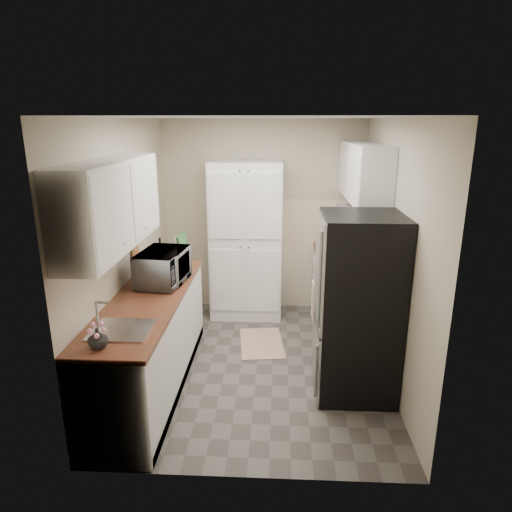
{
  "coord_description": "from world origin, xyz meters",
  "views": [
    {
      "loc": [
        0.2,
        -4.29,
        2.47
      ],
      "look_at": [
        -0.02,
        0.15,
        1.15
      ],
      "focal_mm": 32.0,
      "sensor_mm": 36.0,
      "label": 1
    }
  ],
  "objects_px": {
    "microwave": "(163,267)",
    "wine_bottle": "(161,253)",
    "refrigerator": "(358,307)",
    "pantry_cabinet": "(246,241)",
    "toaster_oven": "(340,244)",
    "electric_range": "(347,309)"
  },
  "relations": [
    {
      "from": "wine_bottle",
      "to": "toaster_oven",
      "type": "xyz_separation_m",
      "value": [
        2.06,
        0.69,
        -0.05
      ]
    },
    {
      "from": "wine_bottle",
      "to": "refrigerator",
      "type": "bearing_deg",
      "value": -23.62
    },
    {
      "from": "refrigerator",
      "to": "wine_bottle",
      "type": "height_order",
      "value": "refrigerator"
    },
    {
      "from": "pantry_cabinet",
      "to": "toaster_oven",
      "type": "bearing_deg",
      "value": -7.12
    },
    {
      "from": "pantry_cabinet",
      "to": "wine_bottle",
      "type": "xyz_separation_m",
      "value": [
        -0.89,
        -0.84,
        0.07
      ]
    },
    {
      "from": "pantry_cabinet",
      "to": "microwave",
      "type": "bearing_deg",
      "value": -117.62
    },
    {
      "from": "microwave",
      "to": "toaster_oven",
      "type": "height_order",
      "value": "microwave"
    },
    {
      "from": "toaster_oven",
      "to": "wine_bottle",
      "type": "bearing_deg",
      "value": -160.79
    },
    {
      "from": "microwave",
      "to": "wine_bottle",
      "type": "bearing_deg",
      "value": 23.41
    },
    {
      "from": "wine_bottle",
      "to": "toaster_oven",
      "type": "distance_m",
      "value": 2.17
    },
    {
      "from": "toaster_oven",
      "to": "refrigerator",
      "type": "bearing_deg",
      "value": -90.39
    },
    {
      "from": "microwave",
      "to": "wine_bottle",
      "type": "height_order",
      "value": "microwave"
    },
    {
      "from": "pantry_cabinet",
      "to": "refrigerator",
      "type": "relative_size",
      "value": 1.18
    },
    {
      "from": "wine_bottle",
      "to": "toaster_oven",
      "type": "height_order",
      "value": "wine_bottle"
    },
    {
      "from": "refrigerator",
      "to": "microwave",
      "type": "xyz_separation_m",
      "value": [
        -1.86,
        0.34,
        0.24
      ]
    },
    {
      "from": "pantry_cabinet",
      "to": "toaster_oven",
      "type": "height_order",
      "value": "pantry_cabinet"
    },
    {
      "from": "refrigerator",
      "to": "toaster_oven",
      "type": "height_order",
      "value": "refrigerator"
    },
    {
      "from": "pantry_cabinet",
      "to": "electric_range",
      "type": "height_order",
      "value": "pantry_cabinet"
    },
    {
      "from": "wine_bottle",
      "to": "electric_range",
      "type": "bearing_deg",
      "value": -2.45
    },
    {
      "from": "electric_range",
      "to": "pantry_cabinet",
      "type": "bearing_deg",
      "value": 141.78
    },
    {
      "from": "microwave",
      "to": "wine_bottle",
      "type": "relative_size",
      "value": 2.04
    },
    {
      "from": "refrigerator",
      "to": "wine_bottle",
      "type": "distance_m",
      "value": 2.23
    }
  ]
}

